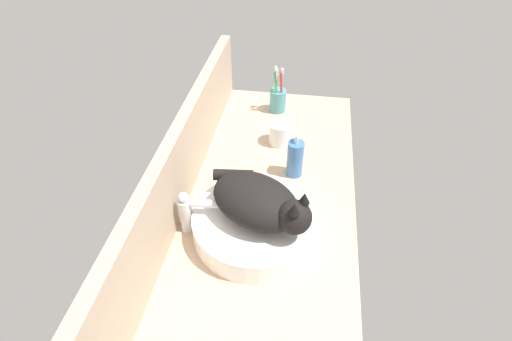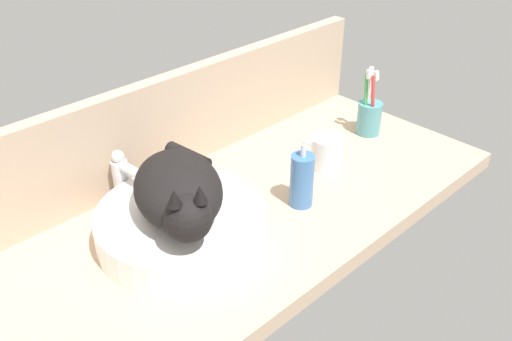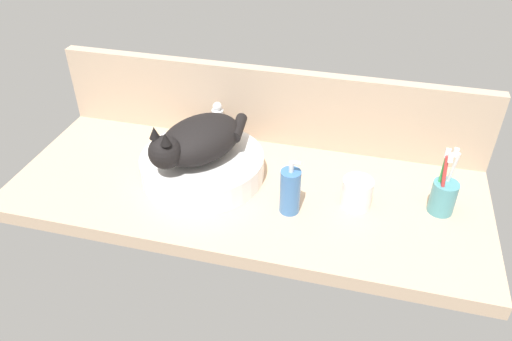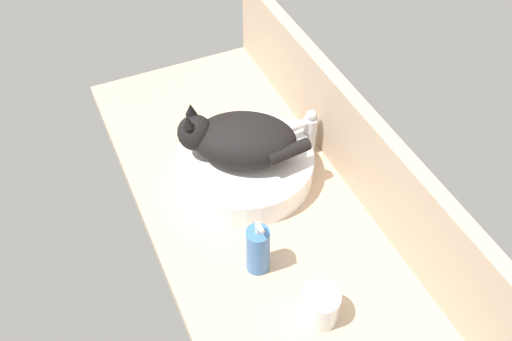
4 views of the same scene
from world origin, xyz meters
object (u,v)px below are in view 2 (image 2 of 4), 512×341
object	(u,v)px
water_glass	(327,154)
faucet	(124,178)
soap_dispenser	(302,180)
cat	(179,191)
sink_basin	(181,225)
toothbrush_cup	(369,116)

from	to	relation	value
water_glass	faucet	bearing A→B (deg)	155.67
soap_dispenser	water_glass	bearing A→B (deg)	21.31
water_glass	cat	bearing A→B (deg)	178.69
sink_basin	water_glass	world-z (taller)	water_glass
sink_basin	toothbrush_cup	distance (cm)	64.37
cat	faucet	bearing A→B (deg)	92.43
sink_basin	toothbrush_cup	size ratio (longest dim) A/B	1.84
soap_dispenser	water_glass	xyz separation A→B (cm)	(16.40, 6.40, -2.79)
sink_basin	soap_dispenser	size ratio (longest dim) A/B	2.19
soap_dispenser	water_glass	distance (cm)	17.83
cat	water_glass	xyz separation A→B (cm)	(43.60, -1.00, -9.11)
cat	faucet	world-z (taller)	cat
cat	toothbrush_cup	world-z (taller)	cat
soap_dispenser	water_glass	size ratio (longest dim) A/B	1.96
cat	soap_dispenser	world-z (taller)	cat
faucet	toothbrush_cup	size ratio (longest dim) A/B	0.73
sink_basin	water_glass	distance (cm)	43.07
toothbrush_cup	cat	bearing A→B (deg)	-178.06
cat	faucet	xyz separation A→B (cm)	(-0.81, 19.08, -5.36)
faucet	toothbrush_cup	xyz separation A→B (cm)	(65.74, -16.88, -2.22)
cat	soap_dispenser	xyz separation A→B (cm)	(27.19, -7.40, -6.32)
faucet	toothbrush_cup	bearing A→B (deg)	-14.40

